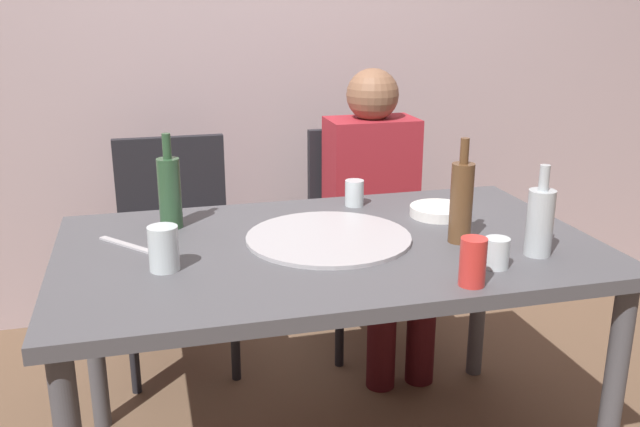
# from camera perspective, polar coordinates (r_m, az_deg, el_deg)

# --- Properties ---
(back_wall) EXTENTS (6.00, 0.10, 2.60)m
(back_wall) POSITION_cam_1_polar(r_m,az_deg,el_deg) (3.18, -5.71, 14.91)
(back_wall) COLOR #B29EA3
(back_wall) RESTS_ON ground_plane
(dining_table) EXTENTS (1.54, 0.91, 0.75)m
(dining_table) POSITION_cam_1_polar(r_m,az_deg,el_deg) (2.03, 0.76, -4.49)
(dining_table) COLOR #4C4C51
(dining_table) RESTS_ON ground_plane
(pizza_tray) EXTENTS (0.49, 0.49, 0.01)m
(pizza_tray) POSITION_cam_1_polar(r_m,az_deg,el_deg) (2.03, 0.71, -2.00)
(pizza_tray) COLOR #ADADB2
(pizza_tray) RESTS_ON dining_table
(wine_bottle) EXTENTS (0.07, 0.07, 0.29)m
(wine_bottle) POSITION_cam_1_polar(r_m,az_deg,el_deg) (2.15, -12.32, 1.82)
(wine_bottle) COLOR #2D5133
(wine_bottle) RESTS_ON dining_table
(beer_bottle) EXTENTS (0.07, 0.07, 0.25)m
(beer_bottle) POSITION_cam_1_polar(r_m,az_deg,el_deg) (1.97, 17.72, -0.56)
(beer_bottle) COLOR #B2BCC1
(beer_bottle) RESTS_ON dining_table
(water_bottle) EXTENTS (0.07, 0.07, 0.31)m
(water_bottle) POSITION_cam_1_polar(r_m,az_deg,el_deg) (2.01, 11.60, 1.01)
(water_bottle) COLOR brown
(water_bottle) RESTS_ON dining_table
(tumbler_near) EXTENTS (0.07, 0.07, 0.08)m
(tumbler_near) POSITION_cam_1_polar(r_m,az_deg,el_deg) (1.87, 14.39, -3.17)
(tumbler_near) COLOR silver
(tumbler_near) RESTS_ON dining_table
(tumbler_far) EXTENTS (0.06, 0.06, 0.09)m
(tumbler_far) POSITION_cam_1_polar(r_m,az_deg,el_deg) (2.35, 2.86, 1.70)
(tumbler_far) COLOR silver
(tumbler_far) RESTS_ON dining_table
(wine_glass) EXTENTS (0.08, 0.08, 0.12)m
(wine_glass) POSITION_cam_1_polar(r_m,az_deg,el_deg) (1.83, -12.79, -2.83)
(wine_glass) COLOR silver
(wine_glass) RESTS_ON dining_table
(soda_can) EXTENTS (0.07, 0.07, 0.12)m
(soda_can) POSITION_cam_1_polar(r_m,az_deg,el_deg) (1.73, 12.51, -3.92)
(soda_can) COLOR red
(soda_can) RESTS_ON dining_table
(plate_stack) EXTENTS (0.19, 0.19, 0.03)m
(plate_stack) POSITION_cam_1_polar(r_m,az_deg,el_deg) (2.28, 9.77, 0.20)
(plate_stack) COLOR white
(plate_stack) RESTS_ON dining_table
(table_knife) EXTENTS (0.16, 0.18, 0.01)m
(table_knife) POSITION_cam_1_polar(r_m,az_deg,el_deg) (2.05, -15.69, -2.51)
(table_knife) COLOR #B7B7BC
(table_knife) RESTS_ON dining_table
(chair_left) EXTENTS (0.44, 0.44, 0.90)m
(chair_left) POSITION_cam_1_polar(r_m,az_deg,el_deg) (2.83, -11.85, -1.95)
(chair_left) COLOR black
(chair_left) RESTS_ON ground_plane
(chair_right) EXTENTS (0.44, 0.44, 0.90)m
(chair_right) POSITION_cam_1_polar(r_m,az_deg,el_deg) (2.97, 3.75, -0.70)
(chair_right) COLOR black
(chair_right) RESTS_ON ground_plane
(guest_in_sweater) EXTENTS (0.36, 0.56, 1.17)m
(guest_in_sweater) POSITION_cam_1_polar(r_m,az_deg,el_deg) (2.79, 4.78, 0.87)
(guest_in_sweater) COLOR maroon
(guest_in_sweater) RESTS_ON ground_plane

